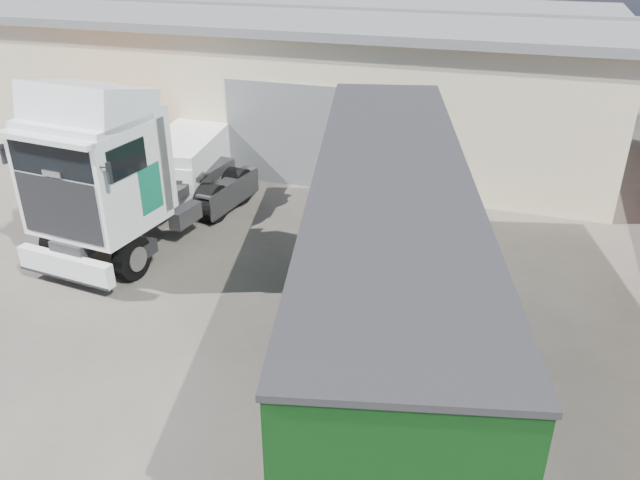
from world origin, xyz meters
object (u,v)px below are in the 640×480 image
(tractor_unit, at_px, (121,179))
(box_trailer, at_px, (387,242))
(panel_van, at_px, (188,163))
(orange_skip, at_px, (109,155))

(tractor_unit, xyz_separation_m, box_trailer, (7.96, -2.48, 0.54))
(tractor_unit, distance_m, panel_van, 4.52)
(box_trailer, bearing_deg, orange_skip, 135.49)
(tractor_unit, bearing_deg, orange_skip, 135.61)
(tractor_unit, height_order, box_trailer, tractor_unit)
(tractor_unit, bearing_deg, box_trailer, -12.17)
(box_trailer, distance_m, orange_skip, 13.77)
(orange_skip, bearing_deg, tractor_unit, -34.20)
(box_trailer, bearing_deg, tractor_unit, 148.73)
(tractor_unit, relative_size, box_trailer, 0.58)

